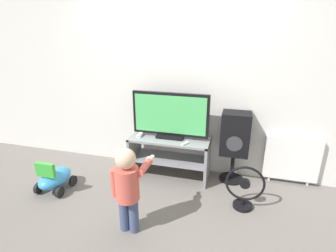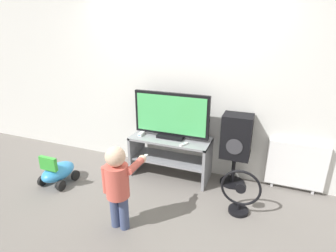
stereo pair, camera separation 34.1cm
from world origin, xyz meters
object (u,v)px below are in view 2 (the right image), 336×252
at_px(ride_on_toy, 58,172).
at_px(television, 171,116).
at_px(speaker_tower, 236,139).
at_px(child, 118,181).
at_px(floor_fan, 240,194).
at_px(radiator, 296,165).
at_px(game_console, 142,133).
at_px(remote_primary, 184,144).

bearing_deg(ride_on_toy, television, 29.79).
xyz_separation_m(television, speaker_tower, (0.86, 0.10, -0.23)).
xyz_separation_m(speaker_tower, ride_on_toy, (-2.19, -0.86, -0.48)).
distance_m(child, floor_fan, 1.35).
bearing_deg(radiator, child, -140.78).
distance_m(floor_fan, radiator, 0.93).
bearing_deg(speaker_tower, television, -173.66).
bearing_deg(game_console, floor_fan, -16.84).
bearing_deg(floor_fan, remote_primary, 157.77).
relative_size(remote_primary, child, 0.14).
distance_m(ride_on_toy, radiator, 3.11).
bearing_deg(remote_primary, ride_on_toy, -159.77).
relative_size(television, remote_primary, 7.88).
bearing_deg(floor_fan, television, 153.93).
bearing_deg(game_console, television, 8.83).
bearing_deg(speaker_tower, remote_primary, -155.64).
bearing_deg(game_console, remote_primary, -10.14).
xyz_separation_m(television, radiator, (1.60, 0.22, -0.53)).
xyz_separation_m(floor_fan, radiator, (0.59, 0.72, 0.12)).
relative_size(child, radiator, 1.33).
xyz_separation_m(remote_primary, floor_fan, (0.77, -0.31, -0.35)).
bearing_deg(child, radiator, 39.22).
distance_m(speaker_tower, radiator, 0.81).
bearing_deg(remote_primary, speaker_tower, 24.36).
xyz_separation_m(television, game_console, (-0.41, -0.06, -0.29)).
relative_size(child, floor_fan, 1.71).
bearing_deg(television, radiator, 7.79).
bearing_deg(television, floor_fan, -26.07).
bearing_deg(television, speaker_tower, 6.34).
bearing_deg(game_console, radiator, 8.01).
relative_size(television, game_console, 6.70).
relative_size(remote_primary, radiator, 0.19).
bearing_deg(child, ride_on_toy, 161.19).
height_order(game_console, ride_on_toy, game_console).
relative_size(game_console, floor_fan, 0.29).
height_order(game_console, floor_fan, game_console).
distance_m(remote_primary, speaker_tower, 0.68).
distance_m(game_console, ride_on_toy, 1.24).
xyz_separation_m(remote_primary, speaker_tower, (0.61, 0.28, 0.07)).
xyz_separation_m(floor_fan, ride_on_toy, (-2.35, -0.27, -0.07)).
bearing_deg(television, remote_primary, -36.59).
height_order(game_console, speaker_tower, speaker_tower).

